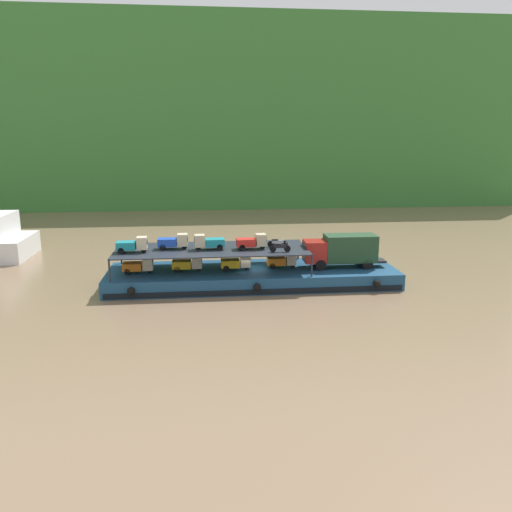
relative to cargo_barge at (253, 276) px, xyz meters
name	(u,v)px	position (x,y,z in m)	size (l,w,h in m)	color
ground_plane	(253,284)	(0.00, 0.02, -0.75)	(400.00, 400.00, 0.00)	#7F664C
hillside_far_bank	(222,103)	(0.00, 66.27, 19.59)	(122.41, 35.99, 36.11)	#387533
cargo_barge	(253,276)	(0.00, 0.00, 0.00)	(26.86, 8.05, 1.50)	navy
covered_lorry	(342,250)	(8.45, -0.32, 2.45)	(7.88, 2.38, 3.10)	maroon
cargo_rack	(212,249)	(-3.80, 0.02, 2.68)	(17.66, 6.71, 2.00)	#232833
mini_truck_lower_stern	(139,266)	(-10.45, -0.47, 1.44)	(2.75, 1.21, 1.38)	orange
mini_truck_lower_aft	(188,264)	(-6.03, -0.20, 1.44)	(2.76, 1.24, 1.38)	gold
mini_truck_lower_mid	(236,263)	(-1.55, -0.26, 1.44)	(2.74, 1.20, 1.38)	gold
mini_truck_lower_fore	(282,260)	(2.82, 0.15, 1.44)	(2.77, 1.25, 1.38)	orange
mini_truck_upper_stern	(133,245)	(-10.85, -0.73, 3.44)	(2.76, 1.24, 1.38)	teal
mini_truck_upper_mid	(173,241)	(-7.29, 0.34, 3.44)	(2.75, 1.22, 1.38)	#1E47B7
mini_truck_upper_fore	(209,242)	(-4.05, -0.24, 3.44)	(2.77, 1.26, 1.38)	teal
mini_truck_upper_bow	(252,242)	(-0.11, -0.49, 3.44)	(2.79, 1.28, 1.38)	red
motorcycle_upper_port	(280,247)	(2.27, -1.99, 3.18)	(1.90, 0.55, 0.87)	black
motorcycle_upper_centre	(277,243)	(2.34, 0.02, 3.18)	(1.90, 0.55, 0.87)	black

